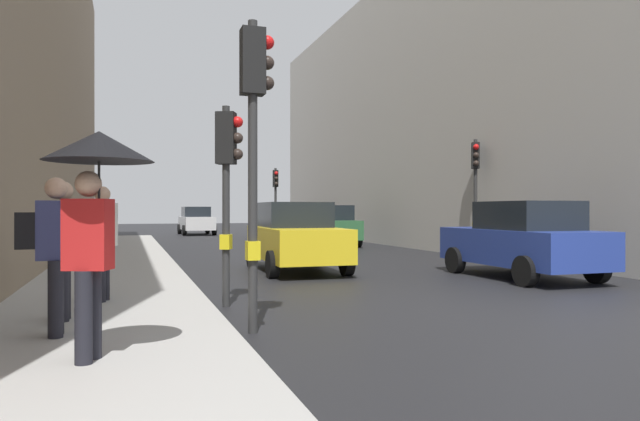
% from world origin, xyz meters
% --- Properties ---
extents(ground_plane, '(120.00, 120.00, 0.00)m').
position_xyz_m(ground_plane, '(0.00, 0.00, 0.00)').
color(ground_plane, black).
extents(sidewalk_kerb, '(3.04, 40.00, 0.16)m').
position_xyz_m(sidewalk_kerb, '(-6.37, 6.00, 0.08)').
color(sidewalk_kerb, '#A8A5A0').
rests_on(sidewalk_kerb, ground).
extents(building_facade_right, '(12.00, 29.84, 11.95)m').
position_xyz_m(building_facade_right, '(10.85, 17.19, 5.98)').
color(building_facade_right, '#B2ADA3').
rests_on(building_facade_right, ground).
extents(traffic_light_near_left, '(0.43, 0.24, 3.97)m').
position_xyz_m(traffic_light_near_left, '(-4.52, -0.00, 2.74)').
color(traffic_light_near_left, '#2D2D2D').
rests_on(traffic_light_near_left, ground).
extents(traffic_light_far_median, '(0.25, 0.44, 3.65)m').
position_xyz_m(traffic_light_far_median, '(0.95, 20.77, 2.52)').
color(traffic_light_far_median, '#2D2D2D').
rests_on(traffic_light_far_median, ground).
extents(traffic_light_mid_street, '(0.35, 0.45, 3.83)m').
position_xyz_m(traffic_light_mid_street, '(4.54, 8.72, 2.64)').
color(traffic_light_mid_street, '#2D2D2D').
rests_on(traffic_light_mid_street, ground).
extents(traffic_light_near_right, '(0.45, 0.34, 3.25)m').
position_xyz_m(traffic_light_near_right, '(-4.52, 2.09, 2.24)').
color(traffic_light_near_right, '#2D2D2D').
rests_on(traffic_light_near_right, ground).
extents(car_yellow_taxi, '(2.12, 4.25, 1.76)m').
position_xyz_m(car_yellow_taxi, '(-1.98, 6.99, 0.88)').
color(car_yellow_taxi, yellow).
rests_on(car_yellow_taxi, ground).
extents(car_white_compact, '(2.10, 4.24, 1.76)m').
position_xyz_m(car_white_compact, '(-1.96, 29.82, 0.88)').
color(car_white_compact, silver).
rests_on(car_white_compact, ground).
extents(car_dark_suv, '(2.08, 4.23, 1.76)m').
position_xyz_m(car_dark_suv, '(1.82, 24.67, 0.88)').
color(car_dark_suv, black).
rests_on(car_dark_suv, ground).
extents(car_green_estate, '(2.16, 4.27, 1.76)m').
position_xyz_m(car_green_estate, '(2.23, 16.46, 0.88)').
color(car_green_estate, '#2D6038').
rests_on(car_green_estate, ground).
extents(car_blue_van, '(2.06, 4.22, 1.76)m').
position_xyz_m(car_blue_van, '(2.53, 3.83, 0.88)').
color(car_blue_van, navy).
rests_on(car_blue_van, ground).
extents(pedestrian_with_umbrella, '(1.00, 1.00, 2.14)m').
position_xyz_m(pedestrian_with_umbrella, '(-6.34, -1.48, 1.84)').
color(pedestrian_with_umbrella, black).
rests_on(pedestrian_with_umbrella, sidewalk_kerb).
extents(pedestrian_with_black_backpack, '(0.65, 0.42, 1.77)m').
position_xyz_m(pedestrian_with_black_backpack, '(-6.47, 2.27, 1.16)').
color(pedestrian_with_black_backpack, black).
rests_on(pedestrian_with_black_backpack, sidewalk_kerb).
extents(pedestrian_with_grey_backpack, '(0.61, 0.36, 1.77)m').
position_xyz_m(pedestrian_with_grey_backpack, '(-6.86, -0.19, 1.16)').
color(pedestrian_with_grey_backpack, black).
rests_on(pedestrian_with_grey_backpack, sidewalk_kerb).
extents(pedestrian_in_dark_coat, '(0.40, 0.36, 1.77)m').
position_xyz_m(pedestrian_in_dark_coat, '(-6.83, 0.78, 1.13)').
color(pedestrian_in_dark_coat, black).
rests_on(pedestrian_in_dark_coat, sidewalk_kerb).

